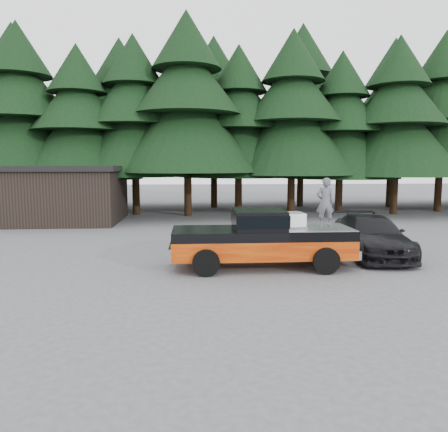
{
  "coord_description": "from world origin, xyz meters",
  "views": [
    {
      "loc": [
        -0.72,
        -14.25,
        3.38
      ],
      "look_at": [
        0.32,
        0.0,
        1.68
      ],
      "focal_mm": 35.0,
      "sensor_mm": 36.0,
      "label": 1
    }
  ],
  "objects": [
    {
      "name": "parked_car",
      "position": [
        5.89,
        1.3,
        0.74
      ],
      "size": [
        2.47,
        5.24,
        1.48
      ],
      "primitive_type": "imported",
      "rotation": [
        0.0,
        0.0,
        -0.08
      ],
      "color": "black",
      "rests_on": "ground"
    },
    {
      "name": "air_compressor",
      "position": [
        2.55,
        -0.44,
        1.56
      ],
      "size": [
        0.78,
        0.69,
        0.45
      ],
      "primitive_type": "cube",
      "rotation": [
        0.0,
        0.0,
        0.25
      ],
      "color": "silver",
      "rests_on": "pickup_truck"
    },
    {
      "name": "utility_building",
      "position": [
        -9.0,
        12.0,
        1.67
      ],
      "size": [
        8.4,
        6.4,
        3.3
      ],
      "color": "black",
      "rests_on": "ground"
    },
    {
      "name": "treeline",
      "position": [
        0.42,
        17.2,
        7.72
      ],
      "size": [
        60.15,
        16.05,
        17.5
      ],
      "color": "black",
      "rests_on": "ground"
    },
    {
      "name": "ground",
      "position": [
        0.0,
        0.0,
        0.0
      ],
      "size": [
        120.0,
        120.0,
        0.0
      ],
      "primitive_type": "plane",
      "color": "#4C4C4E",
      "rests_on": "ground"
    },
    {
      "name": "pickup_truck",
      "position": [
        1.53,
        -0.32,
        0.67
      ],
      "size": [
        6.0,
        2.04,
        1.33
      ],
      "primitive_type": null,
      "color": "#D5570B",
      "rests_on": "ground"
    },
    {
      "name": "man_on_bed",
      "position": [
        3.64,
        -0.25,
        2.14
      ],
      "size": [
        0.6,
        0.4,
        1.62
      ],
      "primitive_type": "imported",
      "rotation": [
        0.0,
        0.0,
        3.11
      ],
      "color": "#4D4E54",
      "rests_on": "pickup_truck"
    },
    {
      "name": "truck_cab",
      "position": [
        1.43,
        -0.32,
        1.62
      ],
      "size": [
        1.66,
        1.9,
        0.59
      ],
      "primitive_type": "cube",
      "color": "black",
      "rests_on": "pickup_truck"
    }
  ]
}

